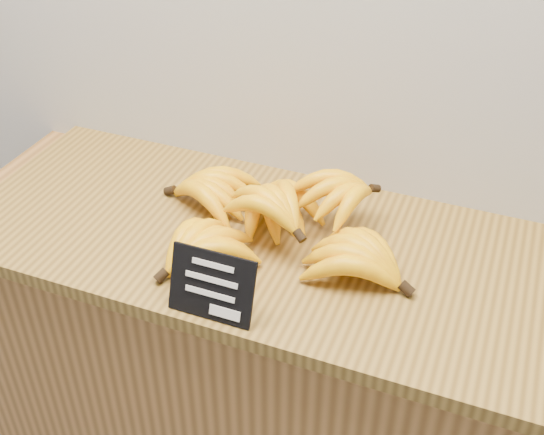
{
  "coord_description": "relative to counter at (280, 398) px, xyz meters",
  "views": [
    {
      "loc": [
        0.18,
        1.75,
        1.76
      ],
      "look_at": [
        -0.2,
        2.7,
        1.02
      ],
      "focal_mm": 45.0,
      "sensor_mm": 36.0,
      "label": 1
    }
  ],
  "objects": [
    {
      "name": "chalkboard_sign",
      "position": [
        -0.04,
        -0.23,
        0.54
      ],
      "size": [
        0.15,
        0.05,
        0.12
      ],
      "primitive_type": "cube",
      "rotation": [
        -0.34,
        0.0,
        0.0
      ],
      "color": "black",
      "rests_on": "counter_top"
    },
    {
      "name": "counter_top",
      "position": [
        0.0,
        0.0,
        0.47
      ],
      "size": [
        1.32,
        0.54,
        0.03
      ],
      "primitive_type": "cube",
      "color": "olive",
      "rests_on": "counter"
    },
    {
      "name": "counter",
      "position": [
        0.0,
        0.0,
        0.0
      ],
      "size": [
        1.47,
        0.5,
        0.9
      ],
      "primitive_type": "cube",
      "color": "#A87236",
      "rests_on": "ground"
    },
    {
      "name": "banana_pile",
      "position": [
        -0.01,
        0.0,
        0.53
      ],
      "size": [
        0.56,
        0.39,
        0.12
      ],
      "color": "#FFBB0A",
      "rests_on": "counter_top"
    }
  ]
}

